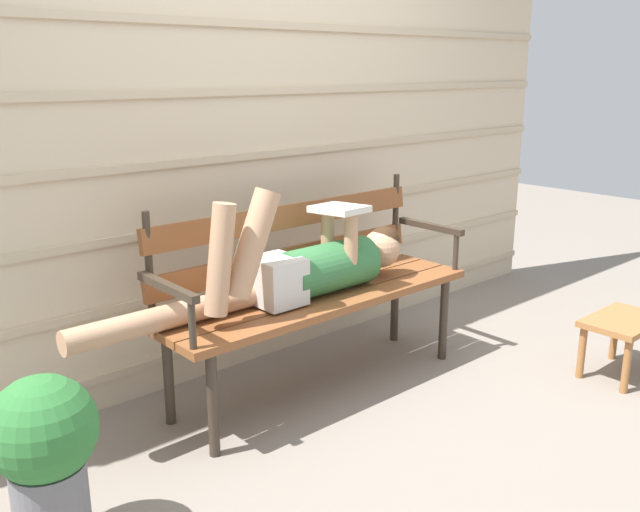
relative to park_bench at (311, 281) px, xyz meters
name	(u,v)px	position (x,y,z in m)	size (l,w,h in m)	color
ground_plane	(337,395)	(0.00, -0.18, -0.52)	(12.00, 12.00, 0.00)	gray
house_siding	(251,123)	(0.00, 0.45, 0.70)	(4.71, 0.08, 2.45)	beige
park_bench	(311,281)	(0.00, 0.00, 0.00)	(1.62, 0.46, 0.93)	brown
reclining_person	(302,267)	(-0.11, -0.07, 0.10)	(1.69, 0.26, 0.55)	#33703D
footstool	(623,329)	(1.21, -0.95, -0.28)	(0.43, 0.28, 0.30)	#9E6638
potted_plant	(46,454)	(-1.40, -0.38, -0.18)	(0.33, 0.33, 0.60)	slate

